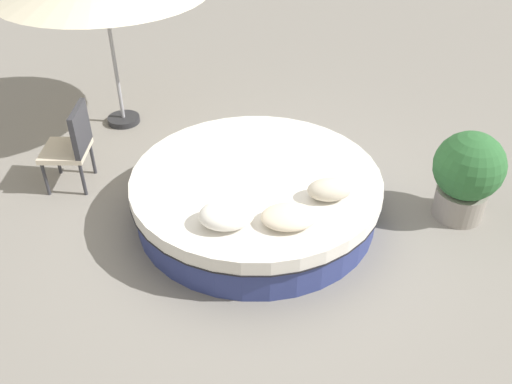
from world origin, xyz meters
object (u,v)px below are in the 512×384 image
at_px(round_bed, 256,195).
at_px(patio_chair, 73,142).
at_px(throw_pillow_0, 227,215).
at_px(throw_pillow_1, 289,217).
at_px(throw_pillow_2, 329,190).
at_px(planter, 467,173).

relative_size(round_bed, patio_chair, 2.68).
height_order(throw_pillow_0, throw_pillow_1, throw_pillow_0).
xyz_separation_m(throw_pillow_1, throw_pillow_2, (-0.45, -0.34, 0.03)).
distance_m(throw_pillow_2, planter, 1.53).
height_order(round_bed, throw_pillow_0, throw_pillow_0).
distance_m(throw_pillow_0, planter, 2.58).
bearing_deg(throw_pillow_2, throw_pillow_0, 16.53).
bearing_deg(throw_pillow_0, round_bed, -114.49).
distance_m(throw_pillow_0, throw_pillow_1, 0.57).
height_order(throw_pillow_1, planter, planter).
bearing_deg(planter, patio_chair, -13.55).
bearing_deg(patio_chair, throw_pillow_2, -109.22).
distance_m(throw_pillow_1, throw_pillow_2, 0.56).
height_order(round_bed, throw_pillow_1, throw_pillow_1).
xyz_separation_m(round_bed, throw_pillow_1, (-0.22, 0.80, 0.33)).
distance_m(round_bed, throw_pillow_0, 0.90).
relative_size(throw_pillow_0, patio_chair, 0.52).
relative_size(round_bed, planter, 2.64).
relative_size(round_bed, throw_pillow_2, 6.08).
distance_m(round_bed, patio_chair, 2.16).
bearing_deg(planter, throw_pillow_1, 16.84).
distance_m(throw_pillow_0, patio_chair, 2.26).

